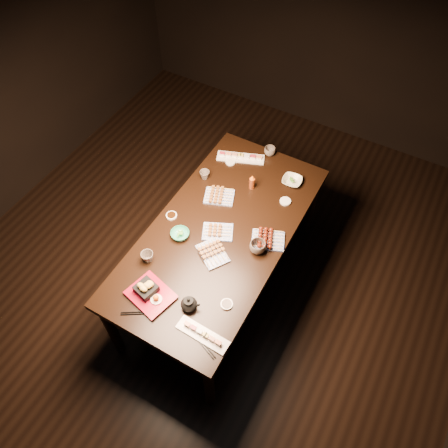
{
  "coord_description": "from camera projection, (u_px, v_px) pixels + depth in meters",
  "views": [
    {
      "loc": [
        1.0,
        -1.31,
        3.18
      ],
      "look_at": [
        0.12,
        0.27,
        0.77
      ],
      "focal_mm": 35.0,
      "sensor_mm": 36.0,
      "label": 1
    }
  ],
  "objects": [
    {
      "name": "edamame_bowl_green",
      "position": [
        180.0,
        234.0,
        2.96
      ],
      "size": [
        0.15,
        0.15,
        0.04
      ],
      "primitive_type": "imported",
      "rotation": [
        0.0,
        0.0,
        0.17
      ],
      "color": "#31966E",
      "rests_on": "dining_table"
    },
    {
      "name": "chopsticks_near",
      "position": [
        141.0,
        313.0,
        2.63
      ],
      "size": [
        0.22,
        0.14,
        0.01
      ],
      "primitive_type": null,
      "rotation": [
        0.0,
        0.0,
        0.55
      ],
      "color": "black",
      "rests_on": "dining_table"
    },
    {
      "name": "sauce_dish_east",
      "position": [
        285.0,
        201.0,
        3.15
      ],
      "size": [
        0.1,
        0.1,
        0.01
      ],
      "primitive_type": "cylinder",
      "rotation": [
        0.0,
        0.0,
        0.28
      ],
      "color": "white",
      "rests_on": "dining_table"
    },
    {
      "name": "sauce_dish_nw",
      "position": [
        230.0,
        162.0,
        3.39
      ],
      "size": [
        0.09,
        0.09,
        0.01
      ],
      "primitive_type": "cylinder",
      "rotation": [
        0.0,
        0.0,
        0.21
      ],
      "color": "white",
      "rests_on": "dining_table"
    },
    {
      "name": "sauce_dish_se",
      "position": [
        227.0,
        304.0,
        2.66
      ],
      "size": [
        0.08,
        0.08,
        0.01
      ],
      "primitive_type": "cylinder",
      "rotation": [
        0.0,
        0.0,
        -0.04
      ],
      "color": "white",
      "rests_on": "dining_table"
    },
    {
      "name": "yakitori_plate_center",
      "position": [
        218.0,
        230.0,
        2.97
      ],
      "size": [
        0.25,
        0.22,
        0.05
      ],
      "primitive_type": null,
      "rotation": [
        0.0,
        0.0,
        0.44
      ],
      "color": "#828EB6",
      "rests_on": "dining_table"
    },
    {
      "name": "tempura_tray",
      "position": [
        150.0,
        292.0,
        2.66
      ],
      "size": [
        0.32,
        0.28,
        0.1
      ],
      "primitive_type": null,
      "rotation": [
        0.0,
        0.0,
        -0.24
      ],
      "color": "black",
      "rests_on": "dining_table"
    },
    {
      "name": "teacup_far_left",
      "position": [
        205.0,
        175.0,
        3.27
      ],
      "size": [
        0.1,
        0.1,
        0.07
      ],
      "primitive_type": "imported",
      "rotation": [
        0.0,
        0.0,
        0.38
      ],
      "color": "#52473E",
      "rests_on": "dining_table"
    },
    {
      "name": "yakitori_plate_right",
      "position": [
        213.0,
        252.0,
        2.87
      ],
      "size": [
        0.27,
        0.25,
        0.05
      ],
      "primitive_type": null,
      "rotation": [
        0.0,
        0.0,
        -0.58
      ],
      "color": "#828EB6",
      "rests_on": "dining_table"
    },
    {
      "name": "ground",
      "position": [
        195.0,
        299.0,
        3.52
      ],
      "size": [
        5.0,
        5.0,
        0.0
      ],
      "primitive_type": "plane",
      "color": "black",
      "rests_on": "ground"
    },
    {
      "name": "sushi_platter_near",
      "position": [
        203.0,
        334.0,
        2.53
      ],
      "size": [
        0.33,
        0.1,
        0.04
      ],
      "primitive_type": null,
      "rotation": [
        0.0,
        0.0,
        -0.04
      ],
      "color": "white",
      "rests_on": "dining_table"
    },
    {
      "name": "teacup_near_left",
      "position": [
        148.0,
        257.0,
        2.83
      ],
      "size": [
        0.11,
        0.11,
        0.08
      ],
      "primitive_type": "imported",
      "rotation": [
        0.0,
        0.0,
        0.4
      ],
      "color": "#52473E",
      "rests_on": "dining_table"
    },
    {
      "name": "dining_table",
      "position": [
        221.0,
        260.0,
        3.3
      ],
      "size": [
        0.98,
        1.84,
        0.75
      ],
      "primitive_type": "cube",
      "rotation": [
        0.0,
        0.0,
        0.05
      ],
      "color": "black",
      "rests_on": "ground"
    },
    {
      "name": "sauce_dish_west",
      "position": [
        171.0,
        216.0,
        3.08
      ],
      "size": [
        0.1,
        0.1,
        0.01
      ],
      "primitive_type": "cylinder",
      "rotation": [
        0.0,
        0.0,
        -0.36
      ],
      "color": "white",
      "rests_on": "dining_table"
    },
    {
      "name": "teapot",
      "position": [
        189.0,
        303.0,
        2.62
      ],
      "size": [
        0.15,
        0.15,
        0.1
      ],
      "primitive_type": null,
      "rotation": [
        0.0,
        0.0,
        0.3
      ],
      "color": "black",
      "rests_on": "dining_table"
    },
    {
      "name": "sushi_platter_far",
      "position": [
        241.0,
        156.0,
        3.41
      ],
      "size": [
        0.38,
        0.23,
        0.05
      ],
      "primitive_type": null,
      "rotation": [
        0.0,
        0.0,
        3.51
      ],
      "color": "white",
      "rests_on": "dining_table"
    },
    {
      "name": "tsukune_plate",
      "position": [
        268.0,
        238.0,
        2.93
      ],
      "size": [
        0.26,
        0.23,
        0.06
      ],
      "primitive_type": null,
      "rotation": [
        0.0,
        0.0,
        0.38
      ],
      "color": "#828EB6",
      "rests_on": "dining_table"
    },
    {
      "name": "teacup_far_right",
      "position": [
        270.0,
        151.0,
        3.43
      ],
      "size": [
        0.1,
        0.1,
        0.07
      ],
      "primitive_type": "imported",
      "rotation": [
        0.0,
        0.0,
        -0.19
      ],
      "color": "#52473E",
      "rests_on": "dining_table"
    },
    {
      "name": "condiment_bottle",
      "position": [
        252.0,
        182.0,
        3.19
      ],
      "size": [
        0.04,
        0.04,
        0.13
      ],
      "primitive_type": "cylinder",
      "rotation": [
        0.0,
        0.0,
        -0.08
      ],
      "color": "maroon",
      "rests_on": "dining_table"
    },
    {
      "name": "yakitori_plate_left",
      "position": [
        219.0,
        195.0,
        3.16
      ],
      "size": [
        0.25,
        0.22,
        0.05
      ],
      "primitive_type": null,
      "rotation": [
        0.0,
        0.0,
        0.37
      ],
      "color": "#828EB6",
      "rests_on": "dining_table"
    },
    {
      "name": "teacup_mid_right",
      "position": [
        258.0,
        247.0,
        2.87
      ],
      "size": [
        0.14,
        0.14,
        0.09
      ],
      "primitive_type": "imported",
      "rotation": [
        0.0,
        0.0,
        -0.32
      ],
      "color": "#52473E",
      "rests_on": "dining_table"
    },
    {
      "name": "edamame_bowl_cream",
      "position": [
        292.0,
        181.0,
        3.26
      ],
      "size": [
        0.16,
        0.16,
        0.04
      ],
      "primitive_type": "imported",
      "rotation": [
        0.0,
        0.0,
        0.09
      ],
      "color": "beige",
      "rests_on": "dining_table"
    },
    {
      "name": "chopsticks_se",
      "position": [
        202.0,
        343.0,
        2.52
      ],
      "size": [
        0.23,
        0.11,
        0.01
      ],
      "primitive_type": null,
      "rotation": [
        0.0,
        0.0,
        -0.37
      ],
      "color": "black",
      "rests_on": "dining_table"
    }
  ]
}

